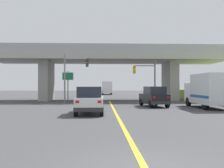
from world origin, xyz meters
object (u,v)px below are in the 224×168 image
Objects in this scene: box_truck at (208,90)px; traffic_signal_farside at (73,72)px; suv_crossing at (154,97)px; suv_lead at (90,100)px; semi_truck_distant at (107,88)px; traffic_signal_nearside at (147,76)px; highway_sign at (68,79)px.

traffic_signal_farside is at bearing 150.21° from box_truck.
traffic_signal_farside is (-8.73, 5.69, 2.78)m from suv_crossing.
suv_lead is 43.60m from semi_truck_distant.
suv_lead is 12.68m from traffic_signal_farside.
suv_lead and suv_crossing have the same top height.
traffic_signal_nearside reaches higher than suv_lead.
box_truck is at bearing -77.61° from semi_truck_distant.
semi_truck_distant is (-4.32, 31.06, -1.66)m from traffic_signal_nearside.
traffic_signal_farside reaches higher than box_truck.
traffic_signal_farside is (-13.40, 7.67, 2.14)m from box_truck.
traffic_signal_nearside is 1.27× the size of highway_sign.
suv_lead is 0.73× the size of box_truck.
highway_sign is (-1.00, 3.49, -0.85)m from traffic_signal_farside.
highway_sign reaches higher than suv_lead.
semi_truck_distant is (-8.60, 39.12, -0.02)m from box_truck.
highway_sign is (-10.12, 3.10, -0.35)m from traffic_signal_nearside.
traffic_signal_nearside is 31.41m from semi_truck_distant.
semi_truck_distant is at bearing 81.32° from traffic_signal_farside.
box_truck reaches higher than semi_truck_distant.
traffic_signal_nearside is 10.59m from highway_sign.
suv_lead is at bearing -157.71° from box_truck.
traffic_signal_nearside is (0.40, 6.07, 2.29)m from suv_crossing.
semi_truck_distant is (4.80, 31.45, -2.16)m from traffic_signal_farside.
highway_sign is (-14.40, 11.16, 1.29)m from box_truck.
box_truck is (10.78, 4.42, 0.64)m from suv_lead.
suv_crossing is 0.87× the size of traffic_signal_nearside.
suv_crossing is at bearing -43.33° from highway_sign.
suv_lead is at bearing -141.42° from suv_crossing.
traffic_signal_nearside is at bearing -82.08° from semi_truck_distant.
suv_crossing is at bearing 46.38° from suv_lead.
box_truck is 15.59m from traffic_signal_farside.
traffic_signal_farside is at bearing -74.02° from highway_sign.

